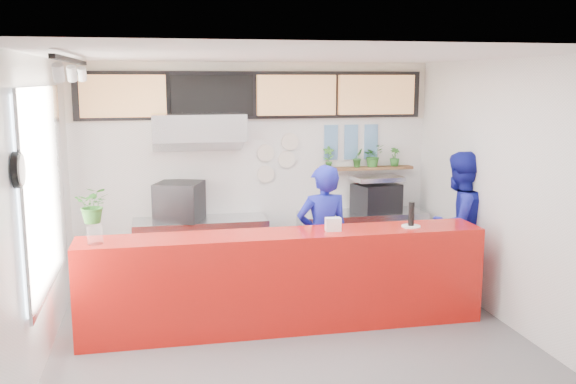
# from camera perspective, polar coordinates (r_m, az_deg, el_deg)

# --- Properties ---
(floor) EXTENTS (5.00, 5.00, 0.00)m
(floor) POSITION_cam_1_polar(r_m,az_deg,el_deg) (7.05, 0.38, -13.11)
(floor) COLOR slate
(floor) RESTS_ON ground
(ceiling) EXTENTS (5.00, 5.00, 0.00)m
(ceiling) POSITION_cam_1_polar(r_m,az_deg,el_deg) (6.49, 0.41, 12.04)
(ceiling) COLOR silver
(wall_back) EXTENTS (5.00, 0.00, 5.00)m
(wall_back) POSITION_cam_1_polar(r_m,az_deg,el_deg) (9.04, -2.96, 1.92)
(wall_back) COLOR white
(wall_back) RESTS_ON ground
(wall_left) EXTENTS (0.00, 5.00, 5.00)m
(wall_left) POSITION_cam_1_polar(r_m,az_deg,el_deg) (6.56, -21.48, -1.85)
(wall_left) COLOR white
(wall_left) RESTS_ON ground
(wall_right) EXTENTS (0.00, 5.00, 5.00)m
(wall_right) POSITION_cam_1_polar(r_m,az_deg,el_deg) (7.54, 19.31, -0.26)
(wall_right) COLOR white
(wall_right) RESTS_ON ground
(service_counter) EXTENTS (4.50, 0.60, 1.10)m
(service_counter) POSITION_cam_1_polar(r_m,az_deg,el_deg) (7.23, -0.29, -7.87)
(service_counter) COLOR red
(service_counter) RESTS_ON ground
(cream_band) EXTENTS (5.00, 0.02, 0.80)m
(cream_band) POSITION_cam_1_polar(r_m,az_deg,el_deg) (8.94, -3.02, 8.91)
(cream_band) COLOR beige
(cream_band) RESTS_ON wall_back
(prep_bench) EXTENTS (1.80, 0.60, 0.90)m
(prep_bench) POSITION_cam_1_polar(r_m,az_deg,el_deg) (8.87, -7.73, -5.24)
(prep_bench) COLOR #B2B5BA
(prep_bench) RESTS_ON ground
(panini_oven) EXTENTS (0.73, 0.73, 0.51)m
(panini_oven) POSITION_cam_1_polar(r_m,az_deg,el_deg) (8.70, -9.62, -0.82)
(panini_oven) COLOR black
(panini_oven) RESTS_ON prep_bench
(extraction_hood) EXTENTS (1.20, 0.70, 0.35)m
(extraction_hood) POSITION_cam_1_polar(r_m,az_deg,el_deg) (8.53, -7.98, 5.75)
(extraction_hood) COLOR #B2B5BA
(extraction_hood) RESTS_ON ceiling
(hood_lip) EXTENTS (1.20, 0.69, 0.31)m
(hood_lip) POSITION_cam_1_polar(r_m,az_deg,el_deg) (8.55, -7.94, 4.41)
(hood_lip) COLOR #B2B5BA
(hood_lip) RESTS_ON ceiling
(right_bench) EXTENTS (1.80, 0.60, 0.90)m
(right_bench) POSITION_cam_1_polar(r_m,az_deg,el_deg) (9.30, 6.58, -4.49)
(right_bench) COLOR #B2B5BA
(right_bench) RESTS_ON ground
(espresso_machine) EXTENTS (0.72, 0.60, 0.40)m
(espresso_machine) POSITION_cam_1_polar(r_m,az_deg,el_deg) (9.23, 7.86, -0.51)
(espresso_machine) COLOR black
(espresso_machine) RESTS_ON right_bench
(espresso_tray) EXTENTS (0.71, 0.52, 0.06)m
(espresso_tray) POSITION_cam_1_polar(r_m,az_deg,el_deg) (9.18, 7.90, 1.22)
(espresso_tray) COLOR silver
(espresso_tray) RESTS_ON espresso_machine
(herb_shelf) EXTENTS (1.40, 0.18, 0.04)m
(herb_shelf) POSITION_cam_1_polar(r_m,az_deg,el_deg) (9.32, 6.91, 2.11)
(herb_shelf) COLOR brown
(herb_shelf) RESTS_ON wall_back
(menu_board_far_left) EXTENTS (1.10, 0.10, 0.55)m
(menu_board_far_left) POSITION_cam_1_polar(r_m,az_deg,el_deg) (8.73, -14.44, 8.26)
(menu_board_far_left) COLOR tan
(menu_board_far_left) RESTS_ON wall_back
(menu_board_mid_left) EXTENTS (1.10, 0.10, 0.55)m
(menu_board_mid_left) POSITION_cam_1_polar(r_m,az_deg,el_deg) (8.76, -6.76, 8.51)
(menu_board_mid_left) COLOR black
(menu_board_mid_left) RESTS_ON wall_back
(menu_board_mid_right) EXTENTS (1.10, 0.10, 0.55)m
(menu_board_mid_right) POSITION_cam_1_polar(r_m,az_deg,el_deg) (8.94, 0.75, 8.60)
(menu_board_mid_right) COLOR tan
(menu_board_mid_right) RESTS_ON wall_back
(menu_board_far_right) EXTENTS (1.10, 0.10, 0.55)m
(menu_board_far_right) POSITION_cam_1_polar(r_m,az_deg,el_deg) (9.26, 7.86, 8.56)
(menu_board_far_right) COLOR tan
(menu_board_far_right) RESTS_ON wall_back
(soffit) EXTENTS (4.80, 0.04, 0.65)m
(soffit) POSITION_cam_1_polar(r_m,az_deg,el_deg) (8.91, -2.98, 8.59)
(soffit) COLOR black
(soffit) RESTS_ON wall_back
(window_pane) EXTENTS (0.04, 2.20, 1.90)m
(window_pane) POSITION_cam_1_polar(r_m,az_deg,el_deg) (6.81, -20.92, 0.31)
(window_pane) COLOR silver
(window_pane) RESTS_ON wall_left
(window_frame) EXTENTS (0.03, 2.30, 2.00)m
(window_frame) POSITION_cam_1_polar(r_m,az_deg,el_deg) (6.81, -20.76, 0.32)
(window_frame) COLOR #B2B5BA
(window_frame) RESTS_ON wall_left
(wall_clock_rim) EXTENTS (0.05, 0.30, 0.30)m
(wall_clock_rim) POSITION_cam_1_polar(r_m,az_deg,el_deg) (5.59, -22.93, 1.82)
(wall_clock_rim) COLOR black
(wall_clock_rim) RESTS_ON wall_left
(wall_clock_face) EXTENTS (0.02, 0.26, 0.26)m
(wall_clock_face) POSITION_cam_1_polar(r_m,az_deg,el_deg) (5.59, -22.63, 1.83)
(wall_clock_face) COLOR white
(wall_clock_face) RESTS_ON wall_left
(track_rail) EXTENTS (0.05, 2.40, 0.04)m
(track_rail) POSITION_cam_1_polar(r_m,az_deg,el_deg) (6.38, -18.71, 11.02)
(track_rail) COLOR black
(track_rail) RESTS_ON ceiling
(dec_plate_a) EXTENTS (0.24, 0.03, 0.24)m
(dec_plate_a) POSITION_cam_1_polar(r_m,az_deg,el_deg) (9.00, -2.00, 3.50)
(dec_plate_a) COLOR silver
(dec_plate_a) RESTS_ON wall_back
(dec_plate_b) EXTENTS (0.24, 0.03, 0.24)m
(dec_plate_b) POSITION_cam_1_polar(r_m,az_deg,el_deg) (9.07, -0.13, 2.92)
(dec_plate_b) COLOR silver
(dec_plate_b) RESTS_ON wall_back
(dec_plate_c) EXTENTS (0.24, 0.03, 0.24)m
(dec_plate_c) POSITION_cam_1_polar(r_m,az_deg,el_deg) (9.04, -1.99, 1.61)
(dec_plate_c) COLOR silver
(dec_plate_c) RESTS_ON wall_back
(dec_plate_d) EXTENTS (0.24, 0.03, 0.24)m
(dec_plate_d) POSITION_cam_1_polar(r_m,az_deg,el_deg) (9.05, 0.18, 4.50)
(dec_plate_d) COLOR silver
(dec_plate_d) RESTS_ON wall_back
(photo_frame_a) EXTENTS (0.20, 0.02, 0.25)m
(photo_frame_a) POSITION_cam_1_polar(r_m,az_deg,el_deg) (9.19, 3.85, 5.19)
(photo_frame_a) COLOR #598CBF
(photo_frame_a) RESTS_ON wall_back
(photo_frame_b) EXTENTS (0.20, 0.02, 0.25)m
(photo_frame_b) POSITION_cam_1_polar(r_m,az_deg,el_deg) (9.28, 5.64, 5.21)
(photo_frame_b) COLOR #598CBF
(photo_frame_b) RESTS_ON wall_back
(photo_frame_c) EXTENTS (0.20, 0.02, 0.25)m
(photo_frame_c) POSITION_cam_1_polar(r_m,az_deg,el_deg) (9.37, 7.40, 5.22)
(photo_frame_c) COLOR #598CBF
(photo_frame_c) RESTS_ON wall_back
(photo_frame_d) EXTENTS (0.20, 0.02, 0.25)m
(photo_frame_d) POSITION_cam_1_polar(r_m,az_deg,el_deg) (9.22, 3.83, 3.64)
(photo_frame_d) COLOR #598CBF
(photo_frame_d) RESTS_ON wall_back
(photo_frame_e) EXTENTS (0.20, 0.02, 0.25)m
(photo_frame_e) POSITION_cam_1_polar(r_m,az_deg,el_deg) (9.30, 5.61, 3.67)
(photo_frame_e) COLOR #598CBF
(photo_frame_e) RESTS_ON wall_back
(photo_frame_f) EXTENTS (0.20, 0.02, 0.25)m
(photo_frame_f) POSITION_cam_1_polar(r_m,az_deg,el_deg) (9.40, 7.36, 3.70)
(photo_frame_f) COLOR #598CBF
(photo_frame_f) RESTS_ON wall_back
(staff_center) EXTENTS (0.67, 0.46, 1.78)m
(staff_center) POSITION_cam_1_polar(r_m,az_deg,el_deg) (7.73, 3.12, -4.09)
(staff_center) COLOR #161B97
(staff_center) RESTS_ON ground
(staff_right) EXTENTS (1.09, 0.97, 1.88)m
(staff_right) POSITION_cam_1_polar(r_m,az_deg,el_deg) (8.46, 14.89, -2.83)
(staff_right) COLOR #161B97
(staff_right) RESTS_ON ground
(herb_a) EXTENTS (0.18, 0.14, 0.31)m
(herb_a) POSITION_cam_1_polar(r_m,az_deg,el_deg) (9.13, 3.62, 3.11)
(herb_a) COLOR #2E6E26
(herb_a) RESTS_ON herb_shelf
(herb_b) EXTENTS (0.19, 0.17, 0.27)m
(herb_b) POSITION_cam_1_polar(r_m,az_deg,el_deg) (9.26, 6.23, 3.05)
(herb_b) COLOR #2E6E26
(herb_b) RESTS_ON herb_shelf
(herb_c) EXTENTS (0.37, 0.35, 0.32)m
(herb_c) POSITION_cam_1_polar(r_m,az_deg,el_deg) (9.33, 7.56, 3.23)
(herb_c) COLOR #2E6E26
(herb_c) RESTS_ON herb_shelf
(herb_d) EXTENTS (0.17, 0.16, 0.27)m
(herb_d) POSITION_cam_1_polar(r_m,az_deg,el_deg) (9.45, 9.46, 3.10)
(herb_d) COLOR #2E6E26
(herb_d) RESTS_ON herb_shelf
(glass_vase) EXTENTS (0.18, 0.18, 0.19)m
(glass_vase) POSITION_cam_1_polar(r_m,az_deg,el_deg) (6.88, -16.79, -3.64)
(glass_vase) COLOR white
(glass_vase) RESTS_ON service_counter
(basil_vase) EXTENTS (0.36, 0.32, 0.38)m
(basil_vase) POSITION_cam_1_polar(r_m,az_deg,el_deg) (6.81, -16.92, -1.10)
(basil_vase) COLOR #2E6E26
(basil_vase) RESTS_ON glass_vase
(napkin_holder) EXTENTS (0.18, 0.12, 0.15)m
(napkin_holder) POSITION_cam_1_polar(r_m,az_deg,el_deg) (7.16, 4.03, -2.89)
(napkin_holder) COLOR white
(napkin_holder) RESTS_ON service_counter
(white_plate) EXTENTS (0.23, 0.23, 0.02)m
(white_plate) POSITION_cam_1_polar(r_m,az_deg,el_deg) (7.48, 10.87, -3.00)
(white_plate) COLOR white
(white_plate) RESTS_ON service_counter
(pepper_mill) EXTENTS (0.09, 0.09, 0.27)m
(pepper_mill) POSITION_cam_1_polar(r_m,az_deg,el_deg) (7.45, 10.91, -1.93)
(pepper_mill) COLOR black
(pepper_mill) RESTS_ON white_plate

